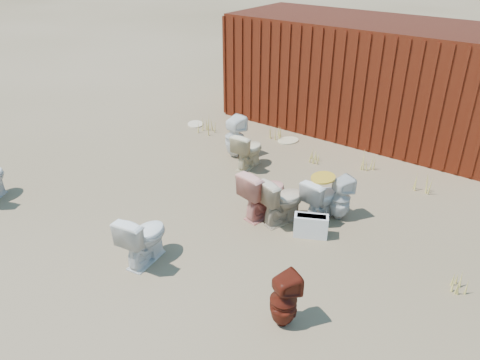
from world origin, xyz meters
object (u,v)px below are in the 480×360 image
Objects in this scene: toilet_front_pink at (264,193)px; toilet_back_beige_right at (283,200)px; toilet_back_a at (235,137)px; toilet_front_c at (144,237)px; toilet_back_yellowlid at (321,198)px; shipping_container at (364,76)px; toilet_back_beige_left at (248,150)px; toilet_back_e at (340,198)px; loose_tank at (311,226)px; toilet_front_maroon at (284,300)px.

toilet_back_beige_right is at bearing -163.66° from toilet_front_pink.
toilet_back_a is at bearing -30.13° from toilet_front_pink.
toilet_front_c is 1.09× the size of toilet_back_yellowlid.
toilet_back_beige_left is at bearing -104.33° from shipping_container.
toilet_back_a is at bearing -81.78° from toilet_front_c.
toilet_back_beige_right is at bearing 55.20° from toilet_back_yellowlid.
loose_tank is at bearing 107.35° from toilet_back_e.
toilet_front_maroon is at bearing 140.85° from toilet_back_beige_right.
toilet_back_beige_right is at bearing -30.21° from toilet_front_maroon.
toilet_back_e is at bearing -138.32° from toilet_back_yellowlid.
shipping_container is 8.50× the size of toilet_back_beige_left.
toilet_back_e is at bearing -136.22° from toilet_front_pink.
toilet_back_beige_left is 0.98× the size of toilet_back_e.
toilet_back_e is 1.44× the size of loose_tank.
toilet_front_pink is 1.07× the size of toilet_front_c.
toilet_front_maroon is at bearing 174.18° from toilet_front_c.
toilet_back_a reaches higher than toilet_front_c.
toilet_back_yellowlid is at bearing 59.49° from toilet_back_e.
toilet_back_a is (-1.08, 3.44, 0.04)m from toilet_front_c.
toilet_front_c is (-0.25, -6.45, -0.82)m from shipping_container.
toilet_back_a is (-1.33, -3.01, -0.78)m from shipping_container.
toilet_front_maroon is (1.91, -6.32, -0.85)m from shipping_container.
toilet_back_yellowlid is at bearing 157.03° from toilet_back_beige_left.
toilet_front_pink is 1.16× the size of toilet_back_beige_left.
toilet_back_beige_right reaches higher than loose_tank.
toilet_back_a is 1.10× the size of toilet_back_beige_right.
toilet_back_beige_right is at bearing 150.39° from toilet_back_a.
toilet_front_maroon is at bearing -97.54° from loose_tank.
loose_tank is at bearing -172.92° from toilet_front_pink.
shipping_container is 3.44m from toilet_back_beige_left.
toilet_front_maroon is 1.00× the size of toilet_back_yellowlid.
toilet_front_pink is (0.40, -4.51, -0.79)m from shipping_container.
toilet_back_a is at bearing 122.25° from loose_tank.
toilet_back_beige_right is (1.55, -1.24, 0.03)m from toilet_back_beige_left.
toilet_back_beige_right is (2.05, -1.47, -0.04)m from toilet_back_a.
toilet_back_a is at bearing -17.33° from toilet_back_beige_right.
toilet_back_a is 0.55m from toilet_back_beige_left.
toilet_back_beige_right is at bearing 143.83° from loose_tank.
toilet_back_e is 0.74m from loose_tank.
toilet_front_c is 3.27m from toilet_back_beige_left.
loose_tank is (2.12, -1.33, -0.18)m from toilet_back_beige_left.
loose_tank is (-0.62, 1.75, -0.18)m from toilet_front_maroon.
toilet_back_e is (2.23, -0.63, 0.01)m from toilet_back_beige_left.
toilet_front_pink is 0.97× the size of toilet_back_a.
toilet_front_c is 2.80m from toilet_back_yellowlid.
shipping_container is 7.88× the size of toilet_back_beige_right.
toilet_back_beige_right reaches higher than toilet_back_yellowlid.
toilet_back_beige_left reaches higher than loose_tank.
toilet_front_pink is 0.93m from loose_tank.
toilet_front_maroon is 0.98× the size of toilet_back_e.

